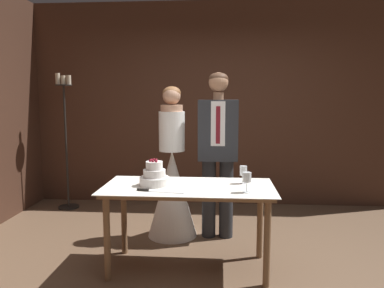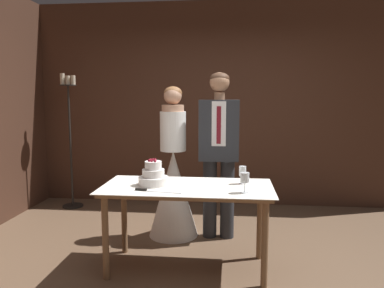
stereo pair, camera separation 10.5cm
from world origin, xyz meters
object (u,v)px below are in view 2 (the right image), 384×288
Objects in this scene: wine_glass_middle at (243,172)px; groom at (219,146)px; tiered_cake at (153,176)px; bride at (173,182)px; cake_table at (187,196)px; wine_glass_near at (245,178)px; cake_knife at (149,190)px; candle_stand at (70,140)px.

groom reaches higher than wine_glass_middle.
tiered_cake is 0.16× the size of bride.
tiered_cake is 0.97m from groom.
cake_table is at bearing -1.38° from tiered_cake.
bride reaches higher than tiered_cake.
bride is at bearing 138.14° from wine_glass_middle.
wine_glass_near is 1.04× the size of wine_glass_middle.
groom is at bearing 109.72° from wine_glass_middle.
bride is (0.04, 1.00, -0.17)m from cake_knife.
wine_glass_middle is at bearing 9.05° from tiered_cake.
wine_glass_middle is 0.71m from groom.
cake_knife is 2.38× the size of wine_glass_near.
cake_table is 0.81× the size of candle_stand.
groom is (0.50, -0.00, 0.41)m from bride.
bride reaches higher than cake_knife.
groom is at bearing 54.74° from tiered_cake.
tiered_cake reaches higher than wine_glass_middle.
bride reaches higher than cake_table.
candle_stand is (-1.82, 1.70, 0.28)m from cake_table.
cake_table is 9.24× the size of wine_glass_middle.
cake_table is at bearing -72.50° from bride.
wine_glass_near is 0.09× the size of groom.
cake_table is at bearing -107.51° from groom.
cake_knife is 2.46m from candle_stand.
candle_stand is (-2.31, 1.88, 0.06)m from wine_glass_near.
cake_table is 0.83m from bride.
wine_glass_middle is (0.48, 0.13, 0.20)m from cake_table.
groom is 0.97× the size of candle_stand.
tiered_cake is 1.57× the size of wine_glass_near.
groom is (0.25, 0.79, 0.34)m from cake_table.
tiered_cake is at bearing 166.78° from wine_glass_near.
wine_glass_middle is at bearing -34.23° from candle_stand.
groom reaches higher than bride.
groom is at bearing 72.49° from cake_table.
cake_knife is at bearing -51.41° from candle_stand.
candle_stand is (-1.52, 1.69, 0.10)m from tiered_cake.
tiered_cake is (-0.30, 0.01, 0.17)m from cake_table.
tiered_cake is at bearing -125.26° from groom.
cake_knife reaches higher than cake_table.
cake_knife is 2.48× the size of wine_glass_middle.
candle_stand reaches higher than bride.
wine_glass_near is at bearing -13.22° from tiered_cake.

